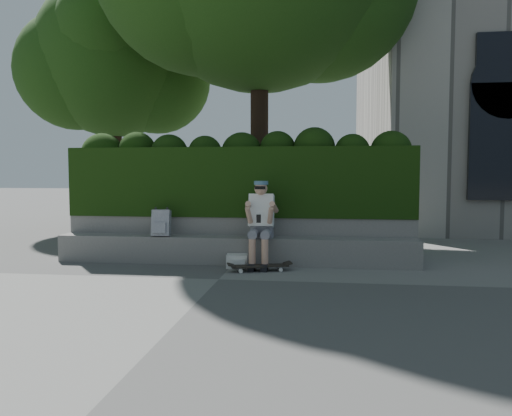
# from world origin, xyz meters

# --- Properties ---
(ground) EXTENTS (80.00, 80.00, 0.00)m
(ground) POSITION_xyz_m (0.00, 0.00, 0.00)
(ground) COLOR slate
(ground) RESTS_ON ground
(bench_ledge) EXTENTS (6.00, 0.45, 0.45)m
(bench_ledge) POSITION_xyz_m (0.00, 1.25, 0.23)
(bench_ledge) COLOR gray
(bench_ledge) RESTS_ON ground
(planter_wall) EXTENTS (6.00, 0.50, 0.75)m
(planter_wall) POSITION_xyz_m (0.00, 1.73, 0.38)
(planter_wall) COLOR gray
(planter_wall) RESTS_ON ground
(hedge) EXTENTS (6.00, 1.00, 1.20)m
(hedge) POSITION_xyz_m (0.00, 1.95, 1.35)
(hedge) COLOR black
(hedge) RESTS_ON planter_wall
(tree_right) EXTENTS (4.31, 4.31, 6.82)m
(tree_right) POSITION_xyz_m (-4.28, 6.53, 4.65)
(tree_right) COLOR black
(tree_right) RESTS_ON ground
(person) EXTENTS (0.40, 0.76, 1.38)m
(person) POSITION_xyz_m (0.47, 1.07, 0.75)
(person) COLOR gray
(person) RESTS_ON ground
(skateboard) EXTENTS (0.91, 0.48, 0.09)m
(skateboard) POSITION_xyz_m (0.50, 0.66, 0.08)
(skateboard) COLOR black
(skateboard) RESTS_ON ground
(backpack_plaid) EXTENTS (0.31, 0.18, 0.44)m
(backpack_plaid) POSITION_xyz_m (-1.22, 1.15, 0.67)
(backpack_plaid) COLOR silver
(backpack_plaid) RESTS_ON bench_ledge
(backpack_ground) EXTENTS (0.35, 0.26, 0.21)m
(backpack_ground) POSITION_xyz_m (0.11, 0.90, 0.11)
(backpack_ground) COLOR white
(backpack_ground) RESTS_ON ground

